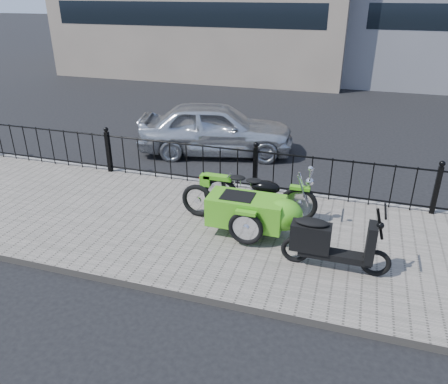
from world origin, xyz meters
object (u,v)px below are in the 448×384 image
(motorcycle_sidecar, at_px, (258,208))
(spare_tire, at_px, (198,200))
(scooter, at_px, (328,243))
(sedan_car, at_px, (216,128))

(motorcycle_sidecar, height_order, spare_tire, motorcycle_sidecar)
(scooter, xyz_separation_m, spare_tire, (-2.48, 0.97, -0.11))
(motorcycle_sidecar, xyz_separation_m, scooter, (1.27, -0.73, -0.04))
(spare_tire, bearing_deg, sedan_car, 103.39)
(motorcycle_sidecar, distance_m, spare_tire, 1.24)
(scooter, bearing_deg, motorcycle_sidecar, 150.18)
(scooter, bearing_deg, sedan_car, 125.64)
(scooter, distance_m, spare_tire, 2.66)
(motorcycle_sidecar, height_order, sedan_car, sedan_car)
(scooter, height_order, spare_tire, scooter)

